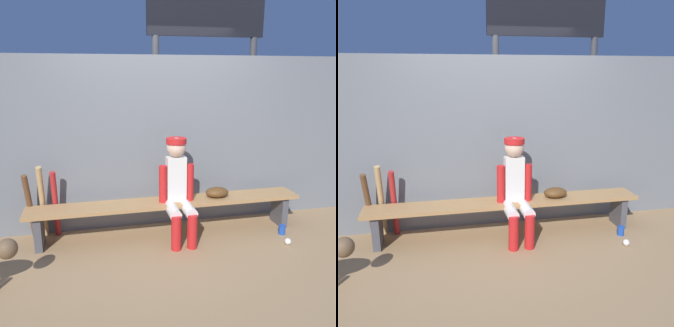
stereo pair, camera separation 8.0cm
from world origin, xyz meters
The scene contains 12 objects.
ground_plane centered at (0.00, 0.00, 0.00)m, with size 30.00×30.00×0.00m, color #9E7A51.
chainlink_fence centered at (0.00, 0.37, 1.04)m, with size 5.22×0.03×2.07m, color slate.
dugout_bench centered at (0.00, 0.00, 0.35)m, with size 3.20×0.36×0.43m.
player_seated centered at (0.10, -0.11, 0.63)m, with size 0.41×0.55×1.17m.
baseball_glove centered at (0.60, 0.00, 0.49)m, with size 0.28×0.20×0.12m, color #593819.
bat_aluminum_red centered at (-1.28, 0.23, 0.41)m, with size 0.06×0.06×0.81m, color #B22323.
bat_wood_tan centered at (-1.42, 0.24, 0.44)m, with size 0.06×0.06×0.89m, color tan.
bat_wood_dark centered at (-1.55, 0.19, 0.40)m, with size 0.06×0.06×0.81m, color brown.
baseball centered at (1.26, -0.55, 0.04)m, with size 0.07×0.07×0.07m, color white.
cup_on_ground centered at (1.33, -0.29, 0.06)m, with size 0.08×0.08×0.11m, color #1E47AD.
cup_on_bench centered at (0.23, 0.02, 0.48)m, with size 0.08×0.08×0.11m, color red.
scoreboard centered at (0.92, 1.30, 2.39)m, with size 1.99×0.27×3.46m.
Camera 1 is at (-0.86, -3.79, 1.88)m, focal length 37.95 mm.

